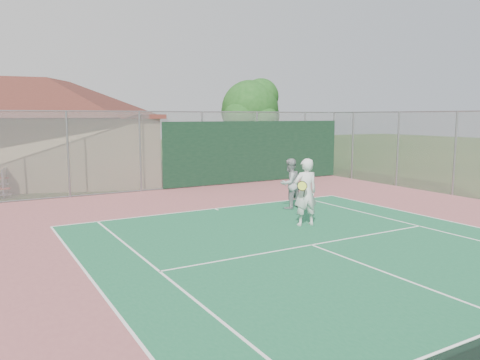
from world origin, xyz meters
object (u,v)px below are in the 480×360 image
Objects in this scene: player_white_front at (305,193)px; player_grey_back at (290,184)px; clubhouse at (29,120)px; tree at (251,111)px.

player_white_front is 1.14× the size of player_grey_back.
clubhouse is at bearing -71.97° from player_grey_back.
clubhouse is at bearing 168.33° from tree.
tree is at bearing -103.08° from player_white_front.
player_white_front reaches higher than player_grey_back.
player_grey_back is (1.16, 2.37, -0.12)m from player_white_front.
player_white_front is (-5.82, -12.60, -2.59)m from tree.
tree is 2.70× the size of player_white_front.
clubhouse reaches higher than tree.
tree is 3.06× the size of player_grey_back.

